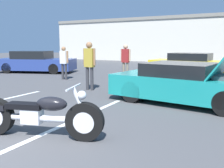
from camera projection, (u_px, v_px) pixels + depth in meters
The scene contains 9 objects.
parking_stripe_middle at pixel (67, 123), 5.41m from camera, with size 0.12×5.03×0.01m, color white.
far_building at pixel (202, 38), 24.16m from camera, with size 32.00×4.20×4.40m.
motorcycle at pixel (39, 115), 4.57m from camera, with size 2.38×0.97×0.98m.
show_car_hood_open at pixel (186, 83), 7.26m from camera, with size 4.37×2.40×2.01m.
parked_car_mid_row at pixel (193, 64), 13.89m from camera, with size 4.81×2.11×1.23m.
parked_car_left_row at pixel (35, 62), 15.28m from camera, with size 5.02×3.18×1.31m.
spectator_near_motorcycle at pixel (89, 61), 9.24m from camera, with size 0.52×0.24×1.79m.
spectator_by_show_car at pixel (64, 60), 12.09m from camera, with size 0.52×0.21×1.60m.
spectator_midground at pixel (126, 59), 12.20m from camera, with size 0.52×0.22×1.71m.
Camera 1 is at (3.77, -2.15, 1.70)m, focal length 40.00 mm.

